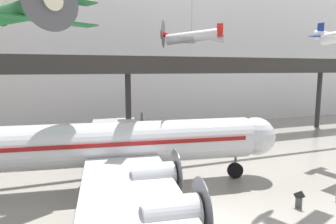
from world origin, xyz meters
TOP-DOWN VIEW (x-y plane):
  - ground_plane at (0.00, 0.00)m, footprint 260.00×260.00m
  - hangar_back_wall at (0.00, 30.72)m, footprint 140.00×3.00m
  - mezzanine_walkway at (0.00, 19.41)m, footprint 110.00×3.20m
  - airliner_silver_main at (-4.53, 7.02)m, footprint 27.64×31.65m
  - suspended_plane_silver_racer at (8.00, 19.64)m, footprint 8.14×9.18m
  - suspended_plane_green_biplane at (-9.75, 7.33)m, footprint 9.49×8.41m
  - stanchion_barrier at (9.70, -0.72)m, footprint 0.36×0.36m
  - info_sign_pedestal at (6.54, -0.61)m, footprint 0.39×0.71m

SIDE VIEW (x-z plane):
  - ground_plane at x=0.00m, z-range 0.00..0.00m
  - stanchion_barrier at x=9.70m, z-range -0.21..0.87m
  - info_sign_pedestal at x=6.54m, z-range -0.17..1.08m
  - airliner_silver_main at x=-4.53m, z-range -1.42..8.29m
  - mezzanine_walkway at x=0.00m, z-range 3.58..14.10m
  - suspended_plane_green_biplane at x=-9.75m, z-range 8.17..17.67m
  - hangar_back_wall at x=0.00m, z-range 0.00..25.95m
  - suspended_plane_silver_racer at x=8.00m, z-range 8.48..17.51m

